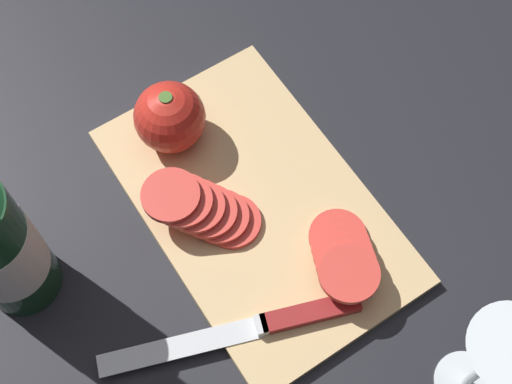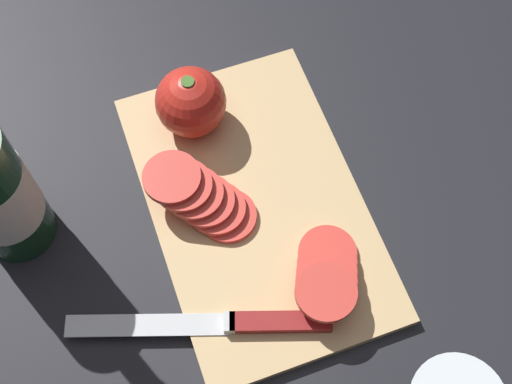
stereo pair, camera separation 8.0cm
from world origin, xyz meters
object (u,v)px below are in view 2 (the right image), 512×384
Objects in this scene: whole_tomato at (191,102)px; tomato_slice_stack_near at (200,197)px; knife at (251,323)px; tomato_slice_stack_far at (327,272)px.

tomato_slice_stack_near is (0.11, -0.03, -0.02)m from whole_tomato.
knife is 0.15m from tomato_slice_stack_near.
whole_tomato reaches higher than knife.
tomato_slice_stack_near is 1.00× the size of tomato_slice_stack_far.
tomato_slice_stack_far is at bearing -148.30° from knife.
whole_tomato is 0.12m from tomato_slice_stack_near.
whole_tomato is at bearing 167.10° from tomato_slice_stack_near.
tomato_slice_stack_near is at bearing -68.40° from knife.
whole_tomato is 0.74× the size of tomato_slice_stack_far.
whole_tomato is 0.27m from knife.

